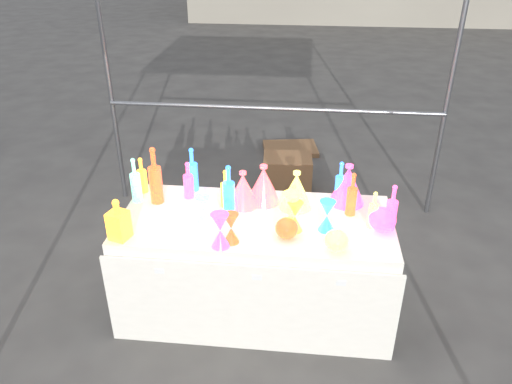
# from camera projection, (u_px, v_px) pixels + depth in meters

# --- Properties ---
(ground) EXTENTS (80.00, 80.00, 0.00)m
(ground) POSITION_uv_depth(u_px,v_px,m) (256.00, 305.00, 3.65)
(ground) COLOR #5A5753
(ground) RESTS_ON ground
(display_table) EXTENTS (1.84, 0.83, 0.75)m
(display_table) POSITION_uv_depth(u_px,v_px,m) (256.00, 265.00, 3.47)
(display_table) COLOR white
(display_table) RESTS_ON ground
(cardboard_box_closed) EXTENTS (0.52, 0.39, 0.36)m
(cardboard_box_closed) POSITION_uv_depth(u_px,v_px,m) (287.00, 173.00, 5.16)
(cardboard_box_closed) COLOR #906541
(cardboard_box_closed) RESTS_ON ground
(cardboard_box_flat) EXTENTS (0.71, 0.55, 0.05)m
(cardboard_box_flat) POSITION_uv_depth(u_px,v_px,m) (290.00, 149.00, 6.08)
(cardboard_box_flat) COLOR #906541
(cardboard_box_flat) RESTS_ON ground
(bottle_0) EXTENTS (0.09, 0.09, 0.27)m
(bottle_0) POSITION_uv_depth(u_px,v_px,m) (142.00, 175.00, 3.56)
(bottle_0) COLOR red
(bottle_0) RESTS_ON display_table
(bottle_1) EXTENTS (0.09, 0.09, 0.33)m
(bottle_1) POSITION_uv_depth(u_px,v_px,m) (192.00, 169.00, 3.56)
(bottle_1) COLOR green
(bottle_1) RESTS_ON display_table
(bottle_2) EXTENTS (0.09, 0.09, 0.41)m
(bottle_2) POSITION_uv_depth(u_px,v_px,m) (155.00, 175.00, 3.39)
(bottle_2) COLOR orange
(bottle_2) RESTS_ON display_table
(bottle_3) EXTENTS (0.09, 0.09, 0.27)m
(bottle_3) POSITION_uv_depth(u_px,v_px,m) (188.00, 180.00, 3.48)
(bottle_3) COLOR blue
(bottle_3) RESTS_ON display_table
(bottle_5) EXTENTS (0.09, 0.09, 0.33)m
(bottle_5) POSITION_uv_depth(u_px,v_px,m) (135.00, 180.00, 3.42)
(bottle_5) COLOR #CB2864
(bottle_5) RESTS_ON display_table
(bottle_6) EXTENTS (0.09, 0.09, 0.27)m
(bottle_6) POSITION_uv_depth(u_px,v_px,m) (226.00, 188.00, 3.38)
(bottle_6) COLOR red
(bottle_6) RESTS_ON display_table
(bottle_7) EXTENTS (0.09, 0.09, 0.34)m
(bottle_7) POSITION_uv_depth(u_px,v_px,m) (229.00, 189.00, 3.29)
(bottle_7) COLOR green
(bottle_7) RESTS_ON display_table
(decanter_0) EXTENTS (0.14, 0.14, 0.27)m
(decanter_0) POSITION_uv_depth(u_px,v_px,m) (118.00, 219.00, 3.03)
(decanter_0) COLOR red
(decanter_0) RESTS_ON display_table
(hourglass_0) EXTENTS (0.11, 0.11, 0.20)m
(hourglass_0) POSITION_uv_depth(u_px,v_px,m) (231.00, 228.00, 3.01)
(hourglass_0) COLOR orange
(hourglass_0) RESTS_ON display_table
(hourglass_1) EXTENTS (0.12, 0.12, 0.22)m
(hourglass_1) POSITION_uv_depth(u_px,v_px,m) (220.00, 230.00, 2.96)
(hourglass_1) COLOR blue
(hourglass_1) RESTS_ON display_table
(hourglass_2) EXTENTS (0.15, 0.15, 0.24)m
(hourglass_2) POSITION_uv_depth(u_px,v_px,m) (292.00, 210.00, 3.15)
(hourglass_2) COLOR #147382
(hourglass_2) RESTS_ON display_table
(hourglass_3) EXTENTS (0.10, 0.10, 0.21)m
(hourglass_3) POSITION_uv_depth(u_px,v_px,m) (203.00, 211.00, 3.18)
(hourglass_3) COLOR #CB2864
(hourglass_3) RESTS_ON display_table
(hourglass_4) EXTENTS (0.13, 0.13, 0.20)m
(hourglass_4) POSITION_uv_depth(u_px,v_px,m) (295.00, 216.00, 3.12)
(hourglass_4) COLOR red
(hourglass_4) RESTS_ON display_table
(hourglass_5) EXTENTS (0.11, 0.11, 0.21)m
(hourglass_5) POSITION_uv_depth(u_px,v_px,m) (327.00, 216.00, 3.12)
(hourglass_5) COLOR green
(hourglass_5) RESTS_ON display_table
(globe_1) EXTENTS (0.20, 0.20, 0.12)m
(globe_1) POSITION_uv_depth(u_px,v_px,m) (337.00, 242.00, 2.95)
(globe_1) COLOR #147382
(globe_1) RESTS_ON display_table
(globe_2) EXTENTS (0.19, 0.19, 0.12)m
(globe_2) POSITION_uv_depth(u_px,v_px,m) (287.00, 229.00, 3.07)
(globe_2) COLOR orange
(globe_2) RESTS_ON display_table
(globe_3) EXTENTS (0.18, 0.18, 0.14)m
(globe_3) POSITION_uv_depth(u_px,v_px,m) (382.00, 221.00, 3.14)
(globe_3) COLOR blue
(globe_3) RESTS_ON display_table
(lampshade_0) EXTENTS (0.22, 0.22, 0.26)m
(lampshade_0) POSITION_uv_depth(u_px,v_px,m) (243.00, 188.00, 3.39)
(lampshade_0) COLOR gold
(lampshade_0) RESTS_ON display_table
(lampshade_1) EXTENTS (0.28, 0.28, 0.28)m
(lampshade_1) POSITION_uv_depth(u_px,v_px,m) (264.00, 183.00, 3.43)
(lampshade_1) COLOR gold
(lampshade_1) RESTS_ON display_table
(lampshade_2) EXTENTS (0.30, 0.30, 0.29)m
(lampshade_2) POSITION_uv_depth(u_px,v_px,m) (348.00, 184.00, 3.41)
(lampshade_2) COLOR blue
(lampshade_2) RESTS_ON display_table
(lampshade_3) EXTENTS (0.28, 0.28, 0.27)m
(lampshade_3) POSITION_uv_depth(u_px,v_px,m) (296.00, 190.00, 3.36)
(lampshade_3) COLOR #147382
(lampshade_3) RESTS_ON display_table
(bottle_8) EXTENTS (0.07, 0.07, 0.31)m
(bottle_8) POSITION_uv_depth(u_px,v_px,m) (340.00, 182.00, 3.42)
(bottle_8) COLOR green
(bottle_8) RESTS_ON display_table
(bottle_9) EXTENTS (0.09, 0.09, 0.31)m
(bottle_9) POSITION_uv_depth(u_px,v_px,m) (352.00, 194.00, 3.27)
(bottle_9) COLOR orange
(bottle_9) RESTS_ON display_table
(bottle_10) EXTENTS (0.08, 0.08, 0.31)m
(bottle_10) POSITION_uv_depth(u_px,v_px,m) (392.00, 207.00, 3.11)
(bottle_10) COLOR blue
(bottle_10) RESTS_ON display_table
(bottle_11) EXTENTS (0.08, 0.08, 0.26)m
(bottle_11) POSITION_uv_depth(u_px,v_px,m) (374.00, 210.00, 3.14)
(bottle_11) COLOR #147382
(bottle_11) RESTS_ON display_table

